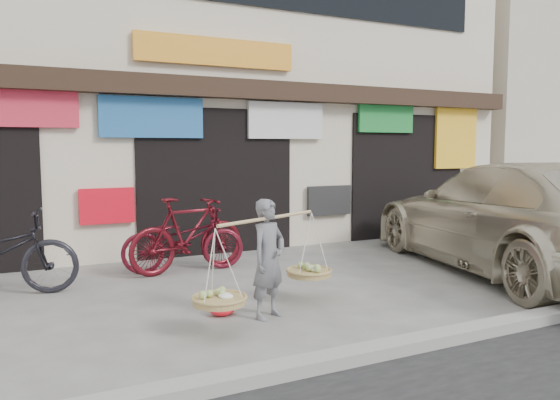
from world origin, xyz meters
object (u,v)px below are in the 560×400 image
bike_2 (184,240)px  street_vendor (269,264)px  bike_1 (188,234)px  suv (514,217)px

bike_2 → street_vendor: bearing=-168.7°
bike_1 → bike_2: bearing=37.7°
suv → street_vendor: bearing=18.3°
street_vendor → bike_2: street_vendor is taller
bike_2 → suv: 5.28m
bike_1 → bike_2: size_ratio=1.03×
bike_1 → suv: 5.20m
suv → bike_1: bearing=-13.4°
bike_1 → suv: suv is taller
bike_1 → suv: (4.64, -2.33, 0.28)m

